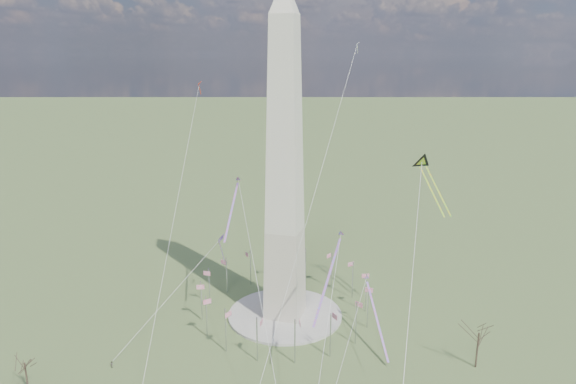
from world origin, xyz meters
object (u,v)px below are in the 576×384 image
(tree_near, at_px, (479,331))
(kite_delta_black, at_px, (424,165))
(washington_monument, at_px, (285,168))
(person_west, at_px, (112,364))

(tree_near, relative_size, kite_delta_black, 0.83)
(washington_monument, bearing_deg, kite_delta_black, 22.34)
(washington_monument, xyz_separation_m, kite_delta_black, (38.97, 16.01, -0.14))
(tree_near, xyz_separation_m, person_west, (-92.52, -27.31, -9.92))
(tree_near, relative_size, person_west, 8.70)
(tree_near, bearing_deg, washington_monument, 167.70)
(washington_monument, xyz_separation_m, person_west, (-36.00, -39.63, -47.08))
(person_west, height_order, kite_delta_black, kite_delta_black)
(washington_monument, distance_m, person_west, 71.30)
(person_west, xyz_separation_m, kite_delta_black, (74.97, 55.64, 46.94))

